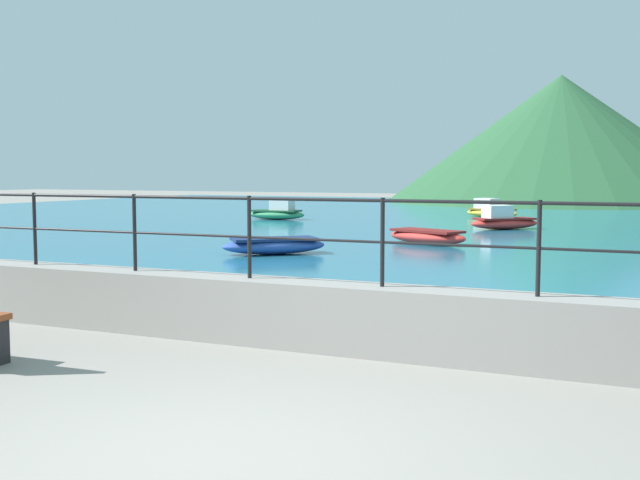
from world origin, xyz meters
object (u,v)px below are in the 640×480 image
object	(u,v)px
boat_4	(274,245)
boat_5	(491,211)
boat_2	(503,221)
boat_0	(277,212)
boat_6	(427,236)

from	to	relation	value
boat_4	boat_5	distance (m)	15.71
boat_2	boat_0	bearing A→B (deg)	169.83
boat_4	boat_5	xyz separation A→B (m)	(1.49, 15.64, 0.07)
boat_0	boat_2	xyz separation A→B (m)	(8.81, -1.58, 0.00)
boat_0	boat_4	size ratio (longest dim) A/B	1.00
boat_2	boat_6	size ratio (longest dim) A/B	0.94
boat_2	boat_6	distance (m)	5.89
boat_2	boat_6	world-z (taller)	boat_2
boat_0	boat_2	distance (m)	8.95
boat_5	boat_0	bearing A→B (deg)	-147.62
boat_4	boat_6	bearing A→B (deg)	56.99
boat_2	boat_5	world-z (taller)	same
boat_2	boat_5	xyz separation A→B (m)	(-1.66, 6.11, 0.00)
boat_0	boat_4	world-z (taller)	boat_0
boat_2	boat_4	world-z (taller)	boat_2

